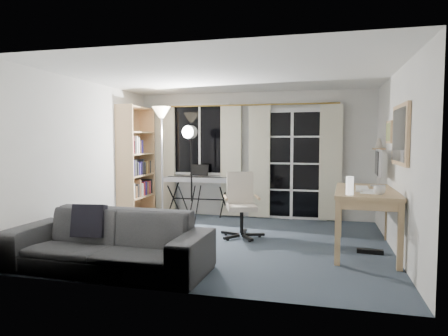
# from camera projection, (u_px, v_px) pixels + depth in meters

# --- Properties ---
(floor) EXTENTS (4.50, 4.00, 0.02)m
(floor) POSITION_uv_depth(u_px,v_px,m) (229.00, 243.00, 5.82)
(floor) COLOR #353F4D
(floor) RESTS_ON ground
(window) EXTENTS (1.20, 0.08, 1.40)m
(window) POSITION_uv_depth(u_px,v_px,m) (200.00, 139.00, 7.88)
(window) COLOR white
(window) RESTS_ON floor
(french_door) EXTENTS (1.32, 0.09, 2.11)m
(french_door) POSITION_uv_depth(u_px,v_px,m) (292.00, 165.00, 7.48)
(french_door) COLOR white
(french_door) RESTS_ON floor
(curtains) EXTENTS (3.60, 0.07, 2.13)m
(curtains) POSITION_uv_depth(u_px,v_px,m) (244.00, 161.00, 7.60)
(curtains) COLOR gold
(curtains) RESTS_ON floor
(bookshelf) EXTENTS (0.36, 0.99, 2.12)m
(bookshelf) POSITION_uv_depth(u_px,v_px,m) (134.00, 166.00, 7.48)
(bookshelf) COLOR tan
(bookshelf) RESTS_ON floor
(torchiere_lamp) EXTENTS (0.34, 0.34, 2.08)m
(torchiere_lamp) POSITION_uv_depth(u_px,v_px,m) (162.00, 130.00, 7.14)
(torchiere_lamp) COLOR #B2B2B7
(torchiere_lamp) RESTS_ON floor
(keyboard_piano) EXTENTS (1.32, 0.66, 0.95)m
(keyboard_piano) POSITION_uv_depth(u_px,v_px,m) (198.00, 180.00, 7.65)
(keyboard_piano) COLOR black
(keyboard_piano) RESTS_ON floor
(studio_light) EXTENTS (0.36, 0.37, 1.78)m
(studio_light) POSITION_uv_depth(u_px,v_px,m) (190.00, 143.00, 7.00)
(studio_light) COLOR black
(studio_light) RESTS_ON floor
(office_chair) EXTENTS (0.69, 0.66, 0.99)m
(office_chair) POSITION_uv_depth(u_px,v_px,m) (241.00, 199.00, 6.17)
(office_chair) COLOR black
(office_chair) RESTS_ON floor
(desk) EXTENTS (0.85, 1.59, 0.83)m
(desk) POSITION_uv_depth(u_px,v_px,m) (366.00, 197.00, 5.30)
(desk) COLOR tan
(desk) RESTS_ON floor
(monitor) EXTENTS (0.21, 0.60, 0.52)m
(monitor) POSITION_uv_depth(u_px,v_px,m) (378.00, 164.00, 5.66)
(monitor) COLOR silver
(monitor) RESTS_ON desk
(desk_clutter) EXTENTS (0.52, 0.94, 1.05)m
(desk_clutter) POSITION_uv_depth(u_px,v_px,m) (361.00, 206.00, 5.09)
(desk_clutter) COLOR white
(desk_clutter) RESTS_ON desk
(mug) EXTENTS (0.14, 0.11, 0.14)m
(mug) POSITION_uv_depth(u_px,v_px,m) (380.00, 189.00, 4.78)
(mug) COLOR silver
(mug) RESTS_ON desk
(wall_mirror) EXTENTS (0.04, 0.94, 0.74)m
(wall_mirror) POSITION_uv_depth(u_px,v_px,m) (400.00, 135.00, 4.84)
(wall_mirror) COLOR tan
(wall_mirror) RESTS_ON floor
(framed_print) EXTENTS (0.03, 0.42, 0.32)m
(framed_print) POSITION_uv_depth(u_px,v_px,m) (389.00, 132.00, 5.70)
(framed_print) COLOR tan
(framed_print) RESTS_ON floor
(wall_shelf) EXTENTS (0.16, 0.30, 0.18)m
(wall_shelf) POSITION_uv_depth(u_px,v_px,m) (379.00, 145.00, 6.22)
(wall_shelf) COLOR tan
(wall_shelf) RESTS_ON floor
(sofa) EXTENTS (2.32, 0.76, 0.90)m
(sofa) POSITION_uv_depth(u_px,v_px,m) (108.00, 231.00, 4.54)
(sofa) COLOR #2A2A2C
(sofa) RESTS_ON floor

